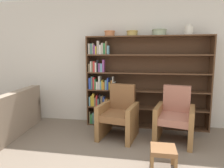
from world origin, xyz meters
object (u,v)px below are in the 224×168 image
(bowl_copper, at_px, (132,33))
(bowl_brass, at_px, (159,32))
(bowl_sage, at_px, (110,33))
(armchair_leather, at_px, (119,115))
(footstool, at_px, (163,152))
(couch, at_px, (3,119))
(bookshelf, at_px, (135,82))
(vase_tall, at_px, (189,30))
(armchair_cushioned, at_px, (175,118))

(bowl_copper, relative_size, bowl_brass, 0.80)
(bowl_sage, height_order, armchair_leather, bowl_sage)
(bowl_sage, relative_size, footstool, 0.70)
(bowl_sage, xyz_separation_m, footstool, (1.02, -1.62, -1.71))
(couch, distance_m, footstool, 3.07)
(armchair_leather, bearing_deg, footstool, 136.53)
(bookshelf, height_order, couch, bookshelf)
(bowl_brass, distance_m, vase_tall, 0.56)
(couch, xyz_separation_m, armchair_cushioned, (3.24, 0.25, 0.13))
(armchair_cushioned, bearing_deg, bowl_copper, -24.44)
(bowl_sage, bearing_deg, armchair_leather, -65.28)
(bookshelf, distance_m, vase_tall, 1.46)
(bowl_copper, height_order, vase_tall, vase_tall)
(bowl_brass, bearing_deg, bowl_copper, -180.00)
(armchair_leather, bearing_deg, vase_tall, -143.85)
(vase_tall, bearing_deg, bookshelf, 178.87)
(bookshelf, xyz_separation_m, bowl_brass, (0.46, -0.02, 1.02))
(bowl_brass, relative_size, footstool, 0.91)
(bowl_sage, relative_size, armchair_cushioned, 0.24)
(bowl_brass, distance_m, couch, 3.51)
(armchair_leather, bearing_deg, bowl_copper, -95.92)
(armchair_cushioned, bearing_deg, armchair_leather, 12.65)
(bowl_sage, height_order, couch, bowl_sage)
(couch, bearing_deg, bookshelf, -75.63)
(bowl_sage, height_order, vase_tall, vase_tall)
(bookshelf, distance_m, footstool, 1.84)
(bowl_brass, relative_size, couch, 0.18)
(armchair_cushioned, distance_m, footstool, 1.05)
(bowl_brass, relative_size, armchair_cushioned, 0.31)
(armchair_leather, xyz_separation_m, footstool, (0.73, -1.00, -0.17))
(bookshelf, distance_m, couch, 2.73)
(bowl_copper, height_order, footstool, bowl_copper)
(couch, height_order, armchair_cushioned, armchair_cushioned)
(bowl_copper, xyz_separation_m, armchair_leather, (-0.18, -0.62, -1.54))
(bowl_brass, xyz_separation_m, footstool, (0.02, -1.62, -1.72))
(armchair_leather, bearing_deg, bookshelf, -101.68)
(bowl_brass, bearing_deg, bowl_sage, 180.00)
(bowl_copper, relative_size, armchair_cushioned, 0.25)
(bowl_sage, xyz_separation_m, bowl_brass, (1.00, 0.00, 0.00))
(bowl_copper, bearing_deg, vase_tall, 0.00)
(vase_tall, bearing_deg, armchair_leather, -154.05)
(footstool, bearing_deg, armchair_leather, 126.34)
(vase_tall, bearing_deg, armchair_cushioned, -113.88)
(armchair_leather, bearing_deg, bowl_sage, -55.08)
(bookshelf, relative_size, vase_tall, 12.37)
(bowl_copper, bearing_deg, bowl_brass, 0.00)
(bowl_sage, distance_m, bowl_copper, 0.47)
(armchair_leather, bearing_deg, armchair_cushioned, -169.83)
(bowl_copper, distance_m, couch, 3.07)
(bowl_copper, xyz_separation_m, vase_tall, (1.10, 0.00, 0.03))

